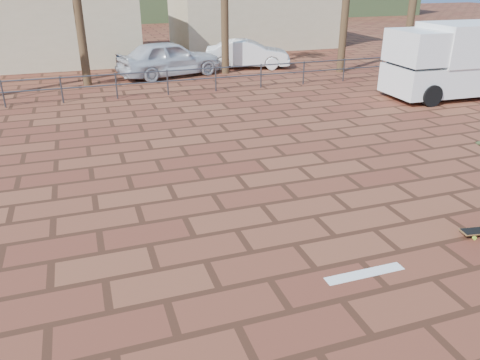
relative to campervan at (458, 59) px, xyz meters
name	(u,v)px	position (x,y,z in m)	size (l,w,h in m)	color
ground	(295,244)	(-10.66, -8.12, -1.46)	(120.00, 120.00, 0.00)	brown
paint_stripe	(365,273)	(-9.96, -9.32, -1.46)	(1.40, 0.22, 0.01)	white
guardrail	(167,78)	(-10.66, 3.88, -0.78)	(24.06, 0.06, 1.00)	#47494F
building_west	(18,19)	(-16.66, 13.88, 0.82)	(12.60, 7.60, 4.50)	beige
building_east	(252,6)	(-2.66, 15.88, 1.07)	(10.60, 6.60, 5.00)	beige
campervan	(458,59)	(0.00, 0.00, 0.00)	(5.43, 2.49, 2.78)	white
car_silver	(169,58)	(-9.86, 7.56, -0.64)	(1.95, 4.86, 1.65)	silver
car_white	(248,54)	(-5.65, 8.38, -0.77)	(1.48, 4.23, 1.39)	white
street_sign	(421,43)	(1.34, 3.88, 0.03)	(0.43, 0.15, 2.14)	gray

